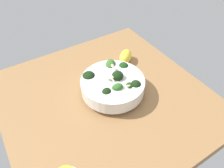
{
  "coord_description": "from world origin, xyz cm",
  "views": [
    {
      "loc": [
        24.85,
        44.04,
        55.03
      ],
      "look_at": [
        -3.07,
        -0.42,
        4.0
      ],
      "focal_mm": 34.36,
      "sensor_mm": 36.0,
      "label": 1
    }
  ],
  "objects": [
    {
      "name": "ground_plane",
      "position": [
        0.0,
        0.0,
        -2.01
      ],
      "size": [
        68.09,
        68.09,
        4.03
      ],
      "primitive_type": "cube",
      "color": "#996D42"
    },
    {
      "name": "bowl_of_broccoli",
      "position": [
        -3.24,
        -0.45,
        4.11
      ],
      "size": [
        21.66,
        21.66,
        9.21
      ],
      "color": "white",
      "rests_on": "ground_plane"
    },
    {
      "name": "lemon_wedge",
      "position": [
        -16.93,
        -12.21,
        2.54
      ],
      "size": [
        9.09,
        8.71,
        5.07
      ],
      "primitive_type": "ellipsoid",
      "rotation": [
        0.0,
        0.0,
        0.71
      ],
      "color": "yellow",
      "rests_on": "ground_plane"
    }
  ]
}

